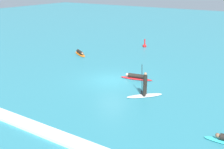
# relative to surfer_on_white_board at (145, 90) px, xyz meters

# --- Properties ---
(ground_plane) EXTENTS (120.00, 120.00, 0.00)m
(ground_plane) POSITION_rel_surfer_on_white_board_xyz_m (-3.82, 1.55, -0.44)
(ground_plane) COLOR teal
(ground_plane) RESTS_ON ground
(surfer_on_white_board) EXTENTS (2.23, 2.38, 2.28)m
(surfer_on_white_board) POSITION_rel_surfer_on_white_board_xyz_m (0.00, 0.00, 0.00)
(surfer_on_white_board) COLOR white
(surfer_on_white_board) RESTS_ON ground_plane
(surfer_on_red_board) EXTENTS (2.77, 1.15, 0.45)m
(surfer_on_red_board) POSITION_rel_surfer_on_white_board_xyz_m (-2.30, 2.92, -0.27)
(surfer_on_red_board) COLOR red
(surfer_on_red_board) RESTS_ON ground_plane
(surfer_on_orange_board) EXTENTS (2.66, 1.97, 0.44)m
(surfer_on_orange_board) POSITION_rel_surfer_on_white_board_xyz_m (-11.47, 6.70, -0.28)
(surfer_on_orange_board) COLOR orange
(surfer_on_orange_board) RESTS_ON ground_plane
(marker_buoy) EXTENTS (0.47, 0.47, 1.10)m
(marker_buoy) POSITION_rel_surfer_on_white_board_xyz_m (-7.30, 13.95, -0.26)
(marker_buoy) COLOR red
(marker_buoy) RESTS_ON ground_plane
(wave_crest) EXTENTS (14.54, 0.90, 0.18)m
(wave_crest) POSITION_rel_surfer_on_white_board_xyz_m (-3.82, -7.60, -0.35)
(wave_crest) COLOR white
(wave_crest) RESTS_ON ground_plane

